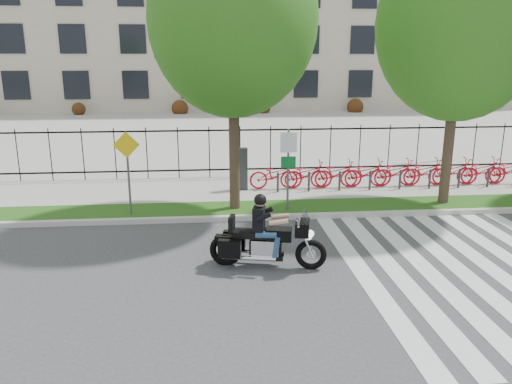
{
  "coord_description": "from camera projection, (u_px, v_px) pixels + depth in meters",
  "views": [
    {
      "loc": [
        -1.16,
        -10.04,
        4.66
      ],
      "look_at": [
        0.05,
        3.0,
        1.16
      ],
      "focal_mm": 35.0,
      "sensor_mm": 36.0,
      "label": 1
    }
  ],
  "objects": [
    {
      "name": "sign_pole_regulatory",
      "position": [
        288.0,
        159.0,
        15.03
      ],
      "size": [
        0.5,
        0.09,
        2.5
      ],
      "color": "#59595B",
      "rests_on": "grass_verge"
    },
    {
      "name": "office_building",
      "position": [
        218.0,
        6.0,
        51.61
      ],
      "size": [
        60.0,
        21.9,
        20.15
      ],
      "color": "#ADA68B",
      "rests_on": "ground"
    },
    {
      "name": "iron_fence",
      "position": [
        240.0,
        152.0,
        19.52
      ],
      "size": [
        30.0,
        0.06,
        2.0
      ],
      "primitive_type": null,
      "color": "black",
      "rests_on": "sidewalk"
    },
    {
      "name": "curb",
      "position": [
        251.0,
        218.0,
        14.89
      ],
      "size": [
        60.0,
        0.2,
        0.15
      ],
      "primitive_type": "cube",
      "color": "#B9B5AE",
      "rests_on": "ground"
    },
    {
      "name": "sign_pole_warning",
      "position": [
        128.0,
        162.0,
        14.61
      ],
      "size": [
        0.78,
        0.09,
        2.49
      ],
      "color": "#59595B",
      "rests_on": "grass_verge"
    },
    {
      "name": "sidewalk",
      "position": [
        243.0,
        189.0,
        18.12
      ],
      "size": [
        60.0,
        3.5,
        0.15
      ],
      "primitive_type": "cube",
      "color": "#A09D95",
      "rests_on": "ground"
    },
    {
      "name": "lamp_post_right",
      "position": [
        456.0,
        92.0,
        22.58
      ],
      "size": [
        1.06,
        0.7,
        4.25
      ],
      "color": "black",
      "rests_on": "ground"
    },
    {
      "name": "street_tree_2",
      "position": [
        461.0,
        25.0,
        14.84
      ],
      "size": [
        5.0,
        5.0,
        8.38
      ],
      "color": "#3E2A21",
      "rests_on": "grass_verge"
    },
    {
      "name": "grass_verge",
      "position": [
        249.0,
        209.0,
        15.71
      ],
      "size": [
        60.0,
        1.5,
        0.15
      ],
      "primitive_type": "cube",
      "color": "#224B12",
      "rests_on": "ground"
    },
    {
      "name": "street_tree_1",
      "position": [
        233.0,
        19.0,
        14.21
      ],
      "size": [
        4.89,
        4.89,
        8.42
      ],
      "color": "#3E2A21",
      "rests_on": "grass_verge"
    },
    {
      "name": "ground",
      "position": [
        266.0,
        278.0,
        10.97
      ],
      "size": [
        120.0,
        120.0,
        0.0
      ],
      "primitive_type": "plane",
      "color": "#39393C",
      "rests_on": "ground"
    },
    {
      "name": "motorcycle_rider",
      "position": [
        267.0,
        238.0,
        11.39
      ],
      "size": [
        2.68,
        1.12,
        2.1
      ],
      "color": "black",
      "rests_on": "ground"
    },
    {
      "name": "bike_share_station",
      "position": [
        394.0,
        172.0,
        18.21
      ],
      "size": [
        11.12,
        0.87,
        1.5
      ],
      "color": "#2D2D33",
      "rests_on": "sidewalk"
    },
    {
      "name": "plaza",
      "position": [
        226.0,
        127.0,
        35.01
      ],
      "size": [
        80.0,
        34.0,
        0.1
      ],
      "primitive_type": "cube",
      "color": "#A09D95",
      "rests_on": "ground"
    },
    {
      "name": "crosswalk_stripes",
      "position": [
        476.0,
        269.0,
        11.4
      ],
      "size": [
        5.7,
        8.0,
        0.01
      ],
      "primitive_type": null,
      "color": "silver",
      "rests_on": "ground"
    }
  ]
}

